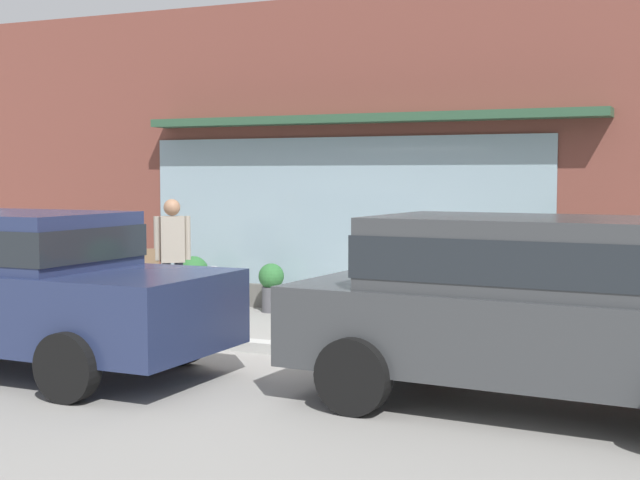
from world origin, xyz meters
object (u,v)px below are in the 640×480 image
Objects in this scene: potted_plant_doorstep at (95,272)px; pedestrian_with_handbag at (171,251)px; parked_car_navy at (11,280)px; potted_plant_window_right at (383,288)px; fire_hydrant at (214,299)px; potted_plant_near_hydrant at (271,284)px; potted_plant_trailing_edge at (603,308)px; parked_car_dark_gray at (528,301)px; potted_plant_window_center at (193,278)px; potted_plant_corner_tall at (536,289)px.

pedestrian_with_handbag is at bearing -31.76° from potted_plant_doorstep.
parked_car_navy reaches higher than potted_plant_window_right.
potted_plant_window_right reaches higher than fire_hydrant.
potted_plant_window_right is 5.09m from potted_plant_doorstep.
pedestrian_with_handbag reaches higher than potted_plant_doorstep.
potted_plant_near_hydrant is 4.76m from potted_plant_trailing_edge.
parked_car_dark_gray is 5.45× the size of potted_plant_doorstep.
fire_hydrant is 5.09m from parked_car_dark_gray.
fire_hydrant is 0.90× the size of potted_plant_window_right.
potted_plant_window_center reaches higher than potted_plant_near_hydrant.
pedestrian_with_handbag reaches higher than potted_plant_corner_tall.
potted_plant_trailing_edge is at bearing 91.62° from parked_car_dark_gray.
potted_plant_trailing_edge is (5.57, 1.51, -0.67)m from pedestrian_with_handbag.
potted_plant_trailing_edge is at bearing 21.38° from potted_plant_corner_tall.
parked_car_navy is 4.84× the size of potted_plant_window_right.
pedestrian_with_handbag reaches higher than parked_car_dark_gray.
potted_plant_corner_tall is 7.25m from potted_plant_doorstep.
parked_car_dark_gray reaches higher than fire_hydrant.
parked_car_navy is at bearing -137.25° from potted_plant_corner_tall.
pedestrian_with_handbag is at bearing -165.87° from potted_plant_corner_tall.
potted_plant_window_center is at bearing -179.54° from potted_plant_window_right.
potted_plant_corner_tall is (4.76, 1.20, -0.42)m from pedestrian_with_handbag.
potted_plant_window_right is at bearing 62.22° from parked_car_navy.
pedestrian_with_handbag is at bearing -119.03° from potted_plant_near_hydrant.
pedestrian_with_handbag is 1.77m from potted_plant_near_hydrant.
potted_plant_window_right is at bearing 128.74° from parked_car_dark_gray.
parked_car_navy reaches higher than potted_plant_doorstep.
potted_plant_trailing_edge is at bearing 21.51° from fire_hydrant.
potted_plant_corner_tall is at bearing -2.68° from potted_plant_doorstep.
fire_hydrant is at bearing -88.02° from potted_plant_near_hydrant.
fire_hydrant is at bearing -158.49° from potted_plant_trailing_edge.
parked_car_dark_gray is at bearing -27.99° from potted_plant_doorstep.
potted_plant_near_hydrant is at bearing -157.34° from pedestrian_with_handbag.
potted_plant_corner_tall reaches higher than potted_plant_near_hydrant.
pedestrian_with_handbag is 5.99m from parked_car_dark_gray.
potted_plant_doorstep is at bearing 177.32° from potted_plant_corner_tall.
parked_car_navy is 6.32× the size of potted_plant_near_hydrant.
potted_plant_corner_tall is 0.90m from potted_plant_trailing_edge.
potted_plant_window_center is at bearing -178.63° from potted_plant_trailing_edge.
parked_car_dark_gray reaches higher than potted_plant_window_right.
potted_plant_near_hydrant is at bearing 142.32° from parked_car_dark_gray.
potted_plant_window_right is 1.31× the size of potted_plant_near_hydrant.
potted_plant_window_right is (2.54, 4.54, -0.48)m from parked_car_navy.
fire_hydrant is 1.80m from potted_plant_near_hydrant.
fire_hydrant is 3.84m from potted_plant_doorstep.
potted_plant_window_center is 5.25m from potted_plant_corner_tall.
potted_plant_window_right is at bearing -2.14° from potted_plant_near_hydrant.
potted_plant_corner_tall is at bearing 44.23° from parked_car_navy.
potted_plant_doorstep reaches higher than potted_plant_near_hydrant.
parked_car_navy is 6.41m from potted_plant_corner_tall.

